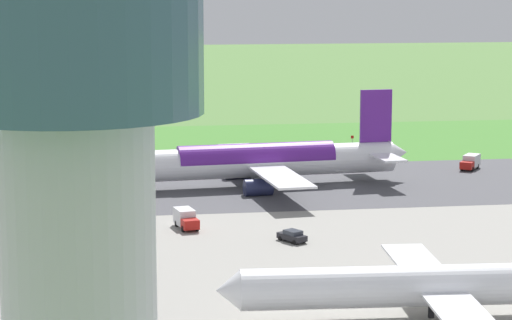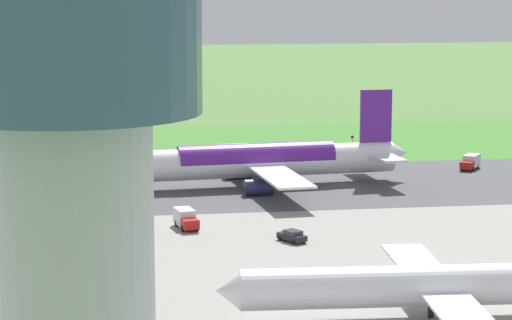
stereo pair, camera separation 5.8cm
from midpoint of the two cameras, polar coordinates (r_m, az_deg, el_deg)
name	(u,v)px [view 2 (the right image)]	position (r m, az deg, el deg)	size (l,w,h in m)	color
ground_plane	(341,184)	(180.28, 4.61, -1.30)	(800.00, 800.00, 0.00)	#547F3D
runway_asphalt	(341,184)	(180.27, 4.61, -1.29)	(600.00, 40.54, 0.06)	#47474C
apron_concrete	(491,309)	(114.82, 12.54, -7.85)	(440.00, 110.00, 0.05)	gray
grass_verge_foreground	(301,151)	(215.21, 2.46, 0.51)	(600.00, 80.00, 0.04)	#478534
airliner_main	(258,161)	(176.92, 0.13, -0.04)	(54.15, 44.37, 15.88)	white
airliner_parked_mid	(434,285)	(109.97, 9.59, -6.63)	(44.25, 36.20, 12.91)	white
service_truck_baggage	(470,162)	(197.24, 11.49, -0.10)	(5.23, 6.01, 2.65)	#B21914
service_car_followme	(12,173)	(189.67, -12.97, -0.71)	(4.37, 2.27, 1.62)	gray
service_truck_fuel	(186,219)	(147.75, -3.79, -3.17)	(3.35, 6.13, 2.65)	#B21914
service_car_ops	(292,236)	(140.03, 1.97, -4.10)	(3.72, 4.52, 1.62)	black
no_stopping_sign	(352,141)	(216.59, 5.22, 1.00)	(0.60, 0.10, 2.95)	slate
traffic_cone_orange	(313,148)	(217.15, 3.08, 0.66)	(0.40, 0.40, 0.55)	orange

